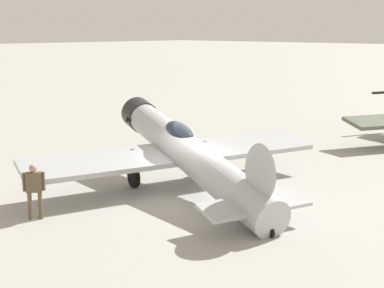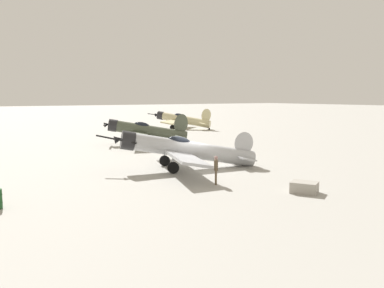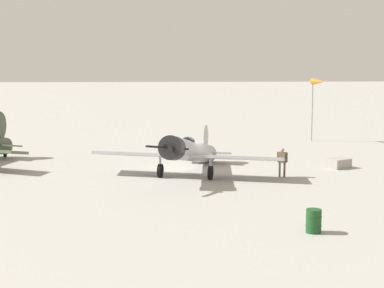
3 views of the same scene
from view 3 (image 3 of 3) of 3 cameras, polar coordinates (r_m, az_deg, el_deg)
name	(u,v)px [view 3 (image 3 of 3)]	position (r m, az deg, el deg)	size (l,w,h in m)	color
ground_plane	(192,173)	(36.60, 0.00, -2.79)	(400.00, 400.00, 0.00)	#A8A59E
airplane_foreground	(190,152)	(35.86, -0.19, -0.72)	(11.05, 11.35, 2.98)	#B7BABF
ground_crew_mechanic	(282,159)	(35.59, 8.58, -1.47)	(0.47, 0.56, 1.73)	brown
equipment_crate	(338,163)	(39.55, 13.74, -1.79)	(1.63, 1.74, 0.61)	#9E998E
fuel_drum	(314,221)	(24.20, 11.50, -7.19)	(0.64, 0.64, 0.94)	#19471E
windsock_mast	(318,84)	(52.12, 11.91, 5.58)	(1.82, 1.08, 5.44)	gray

